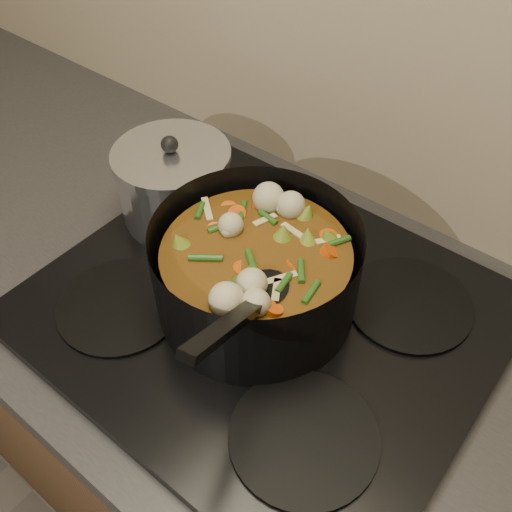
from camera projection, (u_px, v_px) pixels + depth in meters
The scene contains 4 objects.
counter at pixel (262, 454), 1.15m from camera, with size 2.64×0.64×0.91m.
stovetop at pixel (265, 309), 0.82m from camera, with size 0.62×0.54×0.03m.
stockpot at pixel (256, 272), 0.77m from camera, with size 0.29×0.37×0.21m.
saucepan at pixel (175, 184), 0.91m from camera, with size 0.18×0.18×0.15m.
Camera 1 is at (0.31, 1.52, 1.56)m, focal length 40.00 mm.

